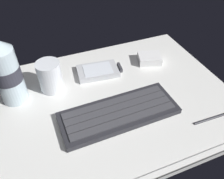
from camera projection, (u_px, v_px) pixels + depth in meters
The scene contains 7 objects.
ground_plane at pixel (112, 101), 61.61cm from camera, with size 64.00×48.00×2.80cm.
keyboard at pixel (119, 113), 56.10cm from camera, with size 29.19×11.51×1.70cm.
handheld_device at pixel (100, 71), 68.65cm from camera, with size 13.37×8.94×1.50cm.
juice_cup at pixel (50, 77), 61.31cm from camera, with size 6.40×6.40×8.50cm.
water_bottle at pixel (6, 71), 54.92cm from camera, with size 6.73×6.73×20.80cm.
charger_block at pixel (149, 59), 72.43cm from camera, with size 7.00×5.60×2.40cm, color white.
stylus_pen at pixel (211, 118), 55.48cm from camera, with size 0.70×0.70×9.50cm, color #26262B.
Camera 1 is at (-16.20, -40.42, 42.92)cm, focal length 36.73 mm.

